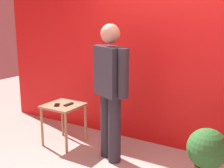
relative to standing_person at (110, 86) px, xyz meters
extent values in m
cube|color=red|center=(0.47, 0.81, 0.31)|extent=(6.03, 0.12, 2.61)
cylinder|color=#2D2D38|center=(-0.09, 0.05, -0.56)|extent=(0.22, 0.22, 0.88)
cylinder|color=#2D2D38|center=(0.09, -0.05, -0.56)|extent=(0.22, 0.22, 0.88)
cube|color=#2D2D38|center=(0.00, 0.00, 0.19)|extent=(0.53, 0.43, 0.62)
cube|color=red|center=(0.06, 0.11, 0.22)|extent=(0.12, 0.07, 0.52)
cube|color=#B2333D|center=(0.06, 0.11, 0.20)|extent=(0.05, 0.03, 0.47)
cylinder|color=#2D2D38|center=(-0.26, 0.13, 0.21)|extent=(0.16, 0.16, 0.59)
cylinder|color=#2D2D38|center=(0.26, -0.14, 0.21)|extent=(0.16, 0.16, 0.59)
sphere|color=tan|center=(0.00, 0.00, 0.66)|extent=(0.24, 0.24, 0.24)
cube|color=tan|center=(-0.83, 0.04, -0.40)|extent=(0.51, 0.51, 0.03)
cylinder|color=tan|center=(-1.05, -0.18, -0.70)|extent=(0.04, 0.04, 0.58)
cylinder|color=tan|center=(-0.60, -0.18, -0.70)|extent=(0.04, 0.04, 0.58)
cylinder|color=tan|center=(-1.05, 0.27, -0.70)|extent=(0.04, 0.04, 0.58)
cylinder|color=tan|center=(-0.60, 0.27, -0.70)|extent=(0.04, 0.04, 0.58)
cube|color=black|center=(-0.89, -0.03, -0.38)|extent=(0.14, 0.16, 0.01)
cube|color=black|center=(-0.75, 0.06, -0.37)|extent=(0.05, 0.17, 0.02)
sphere|color=#2D7233|center=(1.25, -0.05, -0.53)|extent=(0.44, 0.44, 0.44)
camera|label=1|loc=(1.89, -3.07, 0.85)|focal=46.90mm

